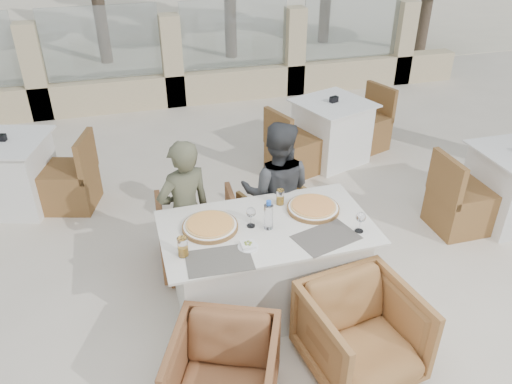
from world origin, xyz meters
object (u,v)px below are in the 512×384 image
object	(u,v)px
pizza_right	(313,207)
armchair_near_right	(361,334)
water_bottle	(269,215)
diner_right	(277,193)
pizza_left	(210,225)
beer_glass_left	(183,247)
diner_left	(185,213)
bg_table_b	(331,132)
olive_dish	(248,245)
armchair_near_left	(224,375)
beer_glass_right	(280,197)
dining_table	(266,266)
armchair_far_left	(199,233)
armchair_far_right	(279,218)
wine_glass_corner	(360,221)
bg_table_a	(11,174)
wine_glass_centre	(251,216)

from	to	relation	value
pizza_right	armchair_near_right	bearing A→B (deg)	-89.11
water_bottle	armchair_near_right	xyz separation A→B (m)	(0.43, -0.79, -0.55)
diner_right	pizza_left	bearing A→B (deg)	58.12
beer_glass_left	diner_left	xyz separation A→B (m)	(0.12, 0.71, -0.19)
water_bottle	bg_table_b	size ratio (longest dim) A/B	0.15
olive_dish	armchair_near_left	size ratio (longest dim) A/B	0.16
beer_glass_right	diner_right	world-z (taller)	diner_right
diner_left	beer_glass_left	bearing A→B (deg)	60.68
pizza_left	olive_dish	bearing A→B (deg)	-54.70
dining_table	armchair_far_left	bearing A→B (deg)	122.26
diner_right	armchair_far_left	bearing A→B (deg)	16.63
beer_glass_left	armchair_far_left	size ratio (longest dim) A/B	0.20
pizza_right	armchair_far_left	bearing A→B (deg)	146.50
water_bottle	armchair_far_right	world-z (taller)	water_bottle
armchair_far_right	diner_left	distance (m)	1.01
armchair_near_left	armchair_near_right	world-z (taller)	armchair_near_right
armchair_far_left	armchair_near_left	xyz separation A→B (m)	(-0.12, -1.53, -0.02)
pizza_right	diner_left	size ratio (longest dim) A/B	0.32
wine_glass_corner	beer_glass_left	distance (m)	1.30
beer_glass_left	diner_left	distance (m)	0.74
water_bottle	armchair_far_right	xyz separation A→B (m)	(0.36, 0.80, -0.61)
olive_dish	water_bottle	bearing A→B (deg)	42.04
wine_glass_corner	olive_dish	distance (m)	0.85
dining_table	beer_glass_left	bearing A→B (deg)	-165.12
wine_glass_corner	armchair_near_right	xyz separation A→B (m)	(-0.21, -0.56, -0.53)
dining_table	beer_glass_left	size ratio (longest dim) A/B	11.01
pizza_right	armchair_near_left	size ratio (longest dim) A/B	0.61
diner_left	beer_glass_right	bearing A→B (deg)	140.76
beer_glass_right	armchair_far_left	world-z (taller)	beer_glass_right
olive_dish	bg_table_a	world-z (taller)	olive_dish
wine_glass_corner	bg_table_a	size ratio (longest dim) A/B	0.11
armchair_far_left	water_bottle	bearing A→B (deg)	124.71
armchair_far_right	diner_right	size ratio (longest dim) A/B	0.46
dining_table	armchair_near_left	distance (m)	1.02
pizza_right	pizza_left	bearing A→B (deg)	-178.37
olive_dish	pizza_right	bearing A→B (deg)	27.56
olive_dish	diner_right	size ratio (longest dim) A/B	0.08
dining_table	diner_left	distance (m)	0.81
armchair_far_left	armchair_near_left	bearing A→B (deg)	88.63
pizza_left	bg_table_a	world-z (taller)	pizza_left
armchair_far_right	wine_glass_centre	bearing A→B (deg)	37.08
pizza_right	olive_dish	xyz separation A→B (m)	(-0.62, -0.32, -0.00)
beer_glass_right	bg_table_a	world-z (taller)	beer_glass_right
bg_table_b	diner_left	bearing A→B (deg)	-158.63
pizza_right	beer_glass_left	distance (m)	1.12
wine_glass_corner	diner_left	bearing A→B (deg)	146.60
pizza_left	armchair_far_left	xyz separation A→B (m)	(-0.01, 0.58, -0.47)
beer_glass_left	bg_table_a	xyz separation A→B (m)	(-1.49, 2.37, -0.46)
pizza_left	diner_right	distance (m)	0.88
olive_dish	bg_table_b	size ratio (longest dim) A/B	0.07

